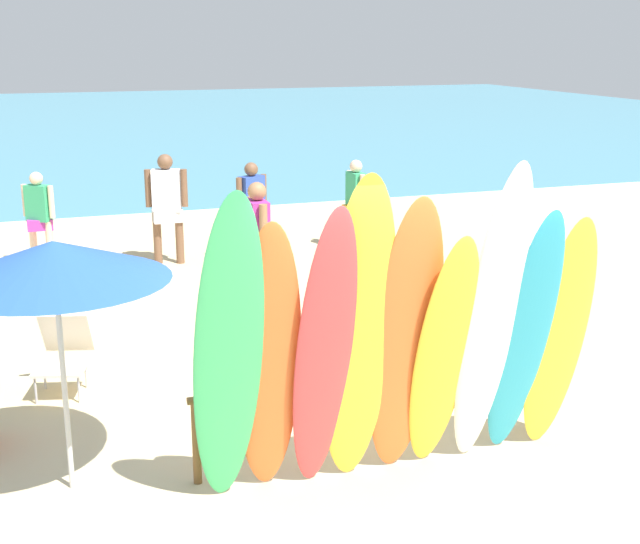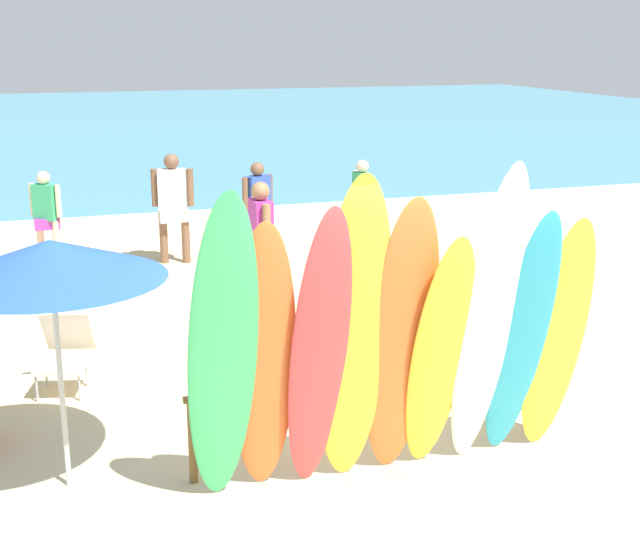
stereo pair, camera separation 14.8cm
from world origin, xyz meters
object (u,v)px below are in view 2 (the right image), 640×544
object	(u,v)px
surfboard_white_6	(488,321)
surfboard_orange_4	(401,341)
surfboard_red_2	(319,353)
surfboard_teal_7	(522,338)
beachgoer_photographing	(261,238)
beach_chair_red	(65,348)
surfboard_yellow_5	(439,356)
surfboard_orange_1	(263,362)
surfboard_yellow_3	(354,335)
beachgoer_strolling	(173,201)
beachgoer_by_water	(46,211)
beachgoer_midbeach	(258,204)
surfboard_yellow_8	(558,337)
surfboard_rack	(375,390)
surfboard_green_0	(223,354)
beachgoer_near_rack	(362,199)
beach_umbrella	(51,260)

from	to	relation	value
surfboard_white_6	surfboard_orange_4	bearing A→B (deg)	171.15
surfboard_red_2	surfboard_teal_7	xyz separation A→B (m)	(1.74, -0.00, -0.06)
beachgoer_photographing	beach_chair_red	xyz separation A→B (m)	(-2.54, -1.80, -0.58)
surfboard_yellow_5	beachgoer_photographing	distance (m)	4.70
surfboard_red_2	beach_chair_red	world-z (taller)	surfboard_red_2
beach_chair_red	surfboard_orange_1	bearing A→B (deg)	-48.59
surfboard_yellow_3	beach_chair_red	size ratio (longest dim) A/B	3.10
surfboard_yellow_5	beachgoer_strolling	bearing A→B (deg)	95.16
beachgoer_by_water	beachgoer_midbeach	distance (m)	3.31
surfboard_yellow_3	surfboard_teal_7	distance (m)	1.46
surfboard_orange_1	surfboard_yellow_8	distance (m)	2.55
surfboard_yellow_5	surfboard_rack	bearing A→B (deg)	122.35
surfboard_orange_4	beachgoer_photographing	xyz separation A→B (m)	(0.04, 4.66, -0.21)
surfboard_yellow_5	beachgoer_midbeach	bearing A→B (deg)	85.25
surfboard_teal_7	beachgoer_strolling	xyz separation A→B (m)	(-1.70, 7.65, -0.13)
surfboard_rack	surfboard_green_0	size ratio (longest dim) A/B	1.27
surfboard_yellow_8	beachgoer_by_water	size ratio (longest dim) A/B	1.46
surfboard_orange_1	surfboard_teal_7	world-z (taller)	surfboard_orange_1
surfboard_yellow_5	surfboard_teal_7	bearing A→B (deg)	-3.02
surfboard_yellow_8	beachgoer_near_rack	distance (m)	7.54
surfboard_white_6	beachgoer_near_rack	distance (m)	7.82
surfboard_yellow_5	beach_chair_red	xyz separation A→B (m)	(-2.82, 2.89, -0.63)
beachgoer_photographing	surfboard_yellow_3	bearing A→B (deg)	173.78
beach_umbrella	surfboard_orange_4	bearing A→B (deg)	-15.83
surfboard_yellow_3	beachgoer_by_water	distance (m)	8.41
surfboard_yellow_8	surfboard_teal_7	bearing A→B (deg)	-173.14
surfboard_white_6	surfboard_green_0	bearing A→B (deg)	177.81
surfboard_teal_7	beachgoer_strolling	bearing A→B (deg)	102.09
surfboard_white_6	beach_umbrella	world-z (taller)	surfboard_white_6
surfboard_rack	surfboard_yellow_5	size ratio (longest dim) A/B	1.52
surfboard_orange_4	beach_chair_red	world-z (taller)	surfboard_orange_4
surfboard_yellow_3	beachgoer_strolling	world-z (taller)	surfboard_yellow_3
beach_umbrella	surfboard_orange_1	bearing A→B (deg)	-24.96
surfboard_orange_4	surfboard_yellow_5	world-z (taller)	surfboard_orange_4
surfboard_orange_4	surfboard_white_6	bearing A→B (deg)	-7.63
surfboard_yellow_5	beachgoer_midbeach	xyz separation A→B (m)	(0.35, 7.43, -0.14)
surfboard_red_2	beachgoer_photographing	xyz separation A→B (m)	(0.73, 4.70, -0.20)
beach_chair_red	beach_umbrella	world-z (taller)	beach_umbrella
beachgoer_strolling	beach_chair_red	xyz separation A→B (m)	(-1.85, -4.76, -0.58)
surfboard_yellow_5	beachgoer_strolling	xyz separation A→B (m)	(-0.97, 7.64, -0.05)
surfboard_rack	beach_umbrella	distance (m)	2.86
surfboard_orange_1	surfboard_yellow_3	bearing A→B (deg)	1.46
surfboard_white_6	beachgoer_by_water	size ratio (longest dim) A/B	1.83
beachgoer_by_water	beach_umbrella	bearing A→B (deg)	126.59
surfboard_yellow_8	beachgoer_midbeach	size ratio (longest dim) A/B	1.37
surfboard_green_0	beach_chair_red	world-z (taller)	surfboard_green_0
surfboard_white_6	beach_umbrella	distance (m)	3.42
surfboard_orange_1	surfboard_white_6	world-z (taller)	surfboard_white_6
surfboard_orange_4	beachgoer_photographing	world-z (taller)	surfboard_orange_4
beachgoer_by_water	beachgoer_strolling	xyz separation A→B (m)	(1.91, -0.50, 0.15)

